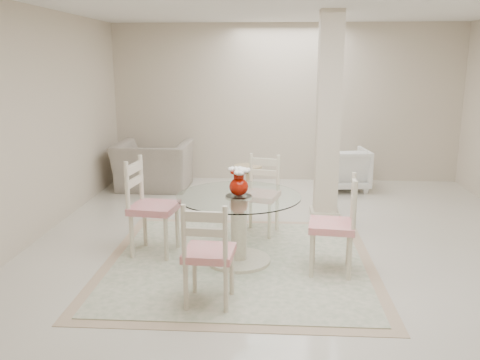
# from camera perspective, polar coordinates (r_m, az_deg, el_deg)

# --- Properties ---
(ground) EXTENTS (7.00, 7.00, 0.00)m
(ground) POSITION_cam_1_polar(r_m,az_deg,el_deg) (5.78, 5.74, -7.86)
(ground) COLOR silver
(ground) RESTS_ON ground
(room_shell) EXTENTS (6.02, 7.02, 2.71)m
(room_shell) POSITION_cam_1_polar(r_m,az_deg,el_deg) (5.40, 6.20, 10.83)
(room_shell) COLOR beige
(room_shell) RESTS_ON ground
(column) EXTENTS (0.30, 0.30, 2.70)m
(column) POSITION_cam_1_polar(r_m,az_deg,el_deg) (6.77, 9.88, 6.91)
(column) COLOR beige
(column) RESTS_ON ground
(area_rug) EXTENTS (2.83, 2.83, 0.02)m
(area_rug) POSITION_cam_1_polar(r_m,az_deg,el_deg) (5.42, -0.13, -9.19)
(area_rug) COLOR tan
(area_rug) RESTS_ON ground
(dining_table) EXTENTS (1.27, 1.27, 0.73)m
(dining_table) POSITION_cam_1_polar(r_m,az_deg,el_deg) (5.29, -0.14, -5.53)
(dining_table) COLOR #F2E9C7
(dining_table) RESTS_ON ground
(red_vase) EXTENTS (0.23, 0.21, 0.30)m
(red_vase) POSITION_cam_1_polar(r_m,az_deg,el_deg) (5.15, -0.10, -0.10)
(red_vase) COLOR #9E1204
(red_vase) RESTS_ON dining_table
(dining_chair_east) EXTENTS (0.49, 0.49, 1.10)m
(dining_chair_east) POSITION_cam_1_polar(r_m,az_deg,el_deg) (5.07, 11.10, -4.21)
(dining_chair_east) COLOR beige
(dining_chair_east) RESTS_ON ground
(dining_chair_north) EXTENTS (0.52, 0.52, 1.06)m
(dining_chair_north) POSITION_cam_1_polar(r_m,az_deg,el_deg) (6.19, 2.43, -0.97)
(dining_chair_north) COLOR #F3ECC8
(dining_chair_north) RESTS_ON ground
(dining_chair_west) EXTENTS (0.53, 0.53, 1.17)m
(dining_chair_west) POSITION_cam_1_polar(r_m,az_deg,el_deg) (5.57, -10.39, -2.17)
(dining_chair_west) COLOR beige
(dining_chair_west) RESTS_ON ground
(dining_chair_south) EXTENTS (0.45, 0.45, 1.05)m
(dining_chair_south) POSITION_cam_1_polar(r_m,az_deg,el_deg) (4.32, -3.67, -7.52)
(dining_chair_south) COLOR beige
(dining_chair_south) RESTS_ON ground
(recliner_taupe) EXTENTS (1.21, 1.06, 0.77)m
(recliner_taupe) POSITION_cam_1_polar(r_m,az_deg,el_deg) (8.47, -9.70, 1.59)
(recliner_taupe) COLOR #A19385
(recliner_taupe) RESTS_ON ground
(armchair_white) EXTENTS (0.83, 0.84, 0.69)m
(armchair_white) POSITION_cam_1_polar(r_m,az_deg,el_deg) (8.50, 11.58, 1.25)
(armchair_white) COLOR white
(armchair_white) RESTS_ON ground
(side_table) EXTENTS (0.44, 0.44, 0.46)m
(side_table) POSITION_cam_1_polar(r_m,az_deg,el_deg) (8.04, 0.88, -0.11)
(side_table) COLOR tan
(side_table) RESTS_ON ground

